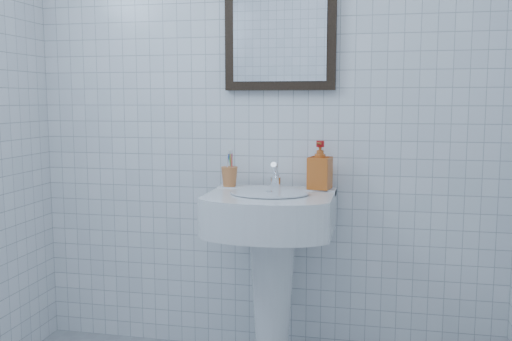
# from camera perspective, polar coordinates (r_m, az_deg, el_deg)

# --- Properties ---
(wall_back) EXTENTS (2.20, 0.02, 2.50)m
(wall_back) POSITION_cam_1_polar(r_m,az_deg,el_deg) (2.63, 0.76, 8.23)
(wall_back) COLOR white
(wall_back) RESTS_ON ground
(washbasin) EXTENTS (0.53, 0.39, 0.82)m
(washbasin) POSITION_cam_1_polar(r_m,az_deg,el_deg) (2.49, 1.55, -8.05)
(washbasin) COLOR white
(washbasin) RESTS_ON ground
(faucet) EXTENTS (0.05, 0.11, 0.12)m
(faucet) POSITION_cam_1_polar(r_m,az_deg,el_deg) (2.52, 1.97, -0.70)
(faucet) COLOR white
(faucet) RESTS_ON washbasin
(toothbrush_cup) EXTENTS (0.09, 0.09, 0.09)m
(toothbrush_cup) POSITION_cam_1_polar(r_m,az_deg,el_deg) (2.57, -2.67, -0.61)
(toothbrush_cup) COLOR #CF753C
(toothbrush_cup) RESTS_ON washbasin
(soap_dispenser) EXTENTS (0.11, 0.11, 0.21)m
(soap_dispenser) POSITION_cam_1_polar(r_m,az_deg,el_deg) (2.51, 6.41, 0.52)
(soap_dispenser) COLOR #BD4812
(soap_dispenser) RESTS_ON washbasin
(wall_mirror) EXTENTS (0.50, 0.04, 0.62)m
(wall_mirror) POSITION_cam_1_polar(r_m,az_deg,el_deg) (2.62, 2.42, 14.81)
(wall_mirror) COLOR black
(wall_mirror) RESTS_ON wall_back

